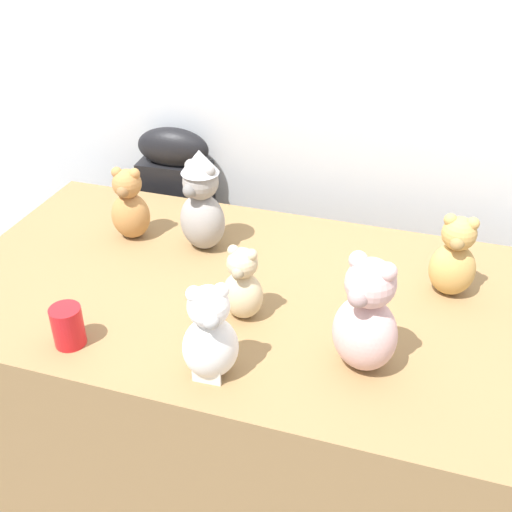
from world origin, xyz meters
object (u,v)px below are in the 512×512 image
Objects in this scene: teddy_bear_ash at (201,202)px; teddy_bear_caramel at (130,206)px; instrument_case at (180,238)px; teddy_bear_sand at (243,285)px; teddy_bear_snow at (210,335)px; teddy_bear_honey at (454,258)px; display_table at (256,386)px; party_cup_red at (68,326)px; teddy_bear_blush at (366,318)px.

teddy_bear_ash is 0.25m from teddy_bear_caramel.
teddy_bear_sand is at bearing -57.58° from instrument_case.
teddy_bear_snow is 0.74m from teddy_bear_honey.
display_table is 16.33× the size of party_cup_red.
display_table is 7.21× the size of teddy_bear_honey.
party_cup_red is (-0.91, -0.52, -0.06)m from teddy_bear_honey.
teddy_bear_sand is (0.52, -0.73, 0.37)m from instrument_case.
teddy_bear_honey reaches higher than instrument_case.
teddy_bear_snow reaches higher than display_table.
display_table is at bearing 169.10° from teddy_bear_blush.
teddy_bear_caramel is at bearing 100.01° from party_cup_red.
teddy_bear_blush is at bearing -32.65° from display_table.
teddy_bear_snow is at bearing -55.65° from teddy_bear_caramel.
teddy_bear_sand is 0.56m from teddy_bear_caramel.
display_table is at bearing -18.66° from teddy_bear_ash.
teddy_bear_honey is at bearing 33.21° from teddy_bear_sand.
teddy_bear_caramel is at bearing 103.61° from teddy_bear_snow.
teddy_bear_honey is at bearing 85.31° from teddy_bear_blush.
teddy_bear_blush is 0.70m from teddy_bear_ash.
teddy_bear_snow is at bearing -85.01° from teddy_bear_sand.
instrument_case is 3.70× the size of teddy_bear_snow.
teddy_bear_honey is (0.53, 0.16, 0.49)m from display_table.
teddy_bear_blush is at bearing -47.05° from instrument_case.
teddy_bear_ash is 3.01× the size of party_cup_red.
party_cup_red is (-0.15, -0.54, -0.11)m from teddy_bear_ash.
instrument_case is 0.58m from teddy_bear_caramel.
teddy_bear_blush is 0.95× the size of teddy_bear_ash.
teddy_bear_honey is at bearing 29.72° from party_cup_red.
teddy_bear_honey is 1.05m from party_cup_red.
teddy_bear_caramel is at bearing -177.18° from teddy_bear_honey.
teddy_bear_snow is 0.39m from party_cup_red.
instrument_case is 0.67m from teddy_bear_ash.
party_cup_red is at bearing 151.96° from teddy_bear_snow.
teddy_bear_sand is 0.70× the size of teddy_bear_blush.
teddy_bear_sand reaches higher than instrument_case.
teddy_bear_blush is at bearing -10.99° from teddy_bear_sand.
teddy_bear_sand is 0.35m from teddy_bear_blush.
teddy_bear_honey is at bearing 15.95° from teddy_bear_snow.
teddy_bear_ash is (-0.57, 0.40, 0.02)m from teddy_bear_blush.
teddy_bear_blush is 0.90m from teddy_bear_caramel.
teddy_bear_blush reaches higher than party_cup_red.
display_table is 0.74m from teddy_bear_honey.
instrument_case is 0.97m from teddy_bear_sand.
teddy_bear_caramel is (0.04, -0.44, 0.38)m from instrument_case.
teddy_bear_ash reaches higher than teddy_bear_sand.
teddy_bear_ash is 1.35× the size of teddy_bear_caramel.
instrument_case is at bearing 130.46° from display_table.
teddy_bear_caramel is at bearing 176.26° from teddy_bear_blush.
teddy_bear_snow reaches higher than teddy_bear_caramel.
teddy_bear_snow is (-0.00, -0.24, 0.02)m from teddy_bear_sand.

